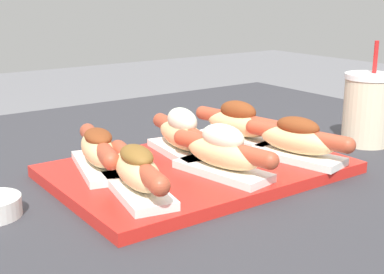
# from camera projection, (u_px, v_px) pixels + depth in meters

# --- Properties ---
(serving_tray) EXTENTS (0.45, 0.30, 0.02)m
(serving_tray) POSITION_uv_depth(u_px,v_px,m) (199.00, 169.00, 0.86)
(serving_tray) COLOR red
(serving_tray) RESTS_ON patio_table
(hot_dog_0) EXTENTS (0.09, 0.20, 0.07)m
(hot_dog_0) POSITION_uv_depth(u_px,v_px,m) (137.00, 171.00, 0.72)
(hot_dog_0) COLOR white
(hot_dog_0) RESTS_ON serving_tray
(hot_dog_1) EXTENTS (0.09, 0.20, 0.08)m
(hot_dog_1) POSITION_uv_depth(u_px,v_px,m) (223.00, 152.00, 0.79)
(hot_dog_1) COLOR white
(hot_dog_1) RESTS_ON serving_tray
(hot_dog_2) EXTENTS (0.09, 0.19, 0.07)m
(hot_dog_2) POSITION_uv_depth(u_px,v_px,m) (297.00, 140.00, 0.87)
(hot_dog_2) COLOR white
(hot_dog_2) RESTS_ON serving_tray
(hot_dog_3) EXTENTS (0.10, 0.19, 0.06)m
(hot_dog_3) POSITION_uv_depth(u_px,v_px,m) (99.00, 150.00, 0.81)
(hot_dog_3) COLOR white
(hot_dog_3) RESTS_ON serving_tray
(hot_dog_4) EXTENTS (0.08, 0.20, 0.08)m
(hot_dog_4) POSITION_uv_depth(u_px,v_px,m) (182.00, 134.00, 0.89)
(hot_dog_4) COLOR white
(hot_dog_4) RESTS_ON serving_tray
(hot_dog_5) EXTENTS (0.09, 0.20, 0.08)m
(hot_dog_5) POSITION_uv_depth(u_px,v_px,m) (238.00, 123.00, 0.97)
(hot_dog_5) COLOR white
(hot_dog_5) RESTS_ON serving_tray
(drink_cup) EXTENTS (0.09, 0.09, 0.20)m
(drink_cup) POSITION_uv_depth(u_px,v_px,m) (367.00, 109.00, 1.01)
(drink_cup) COLOR beige
(drink_cup) RESTS_ON patio_table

